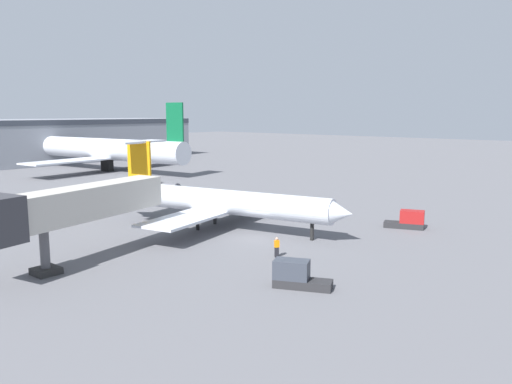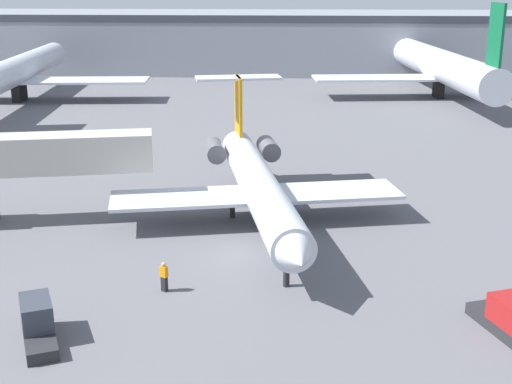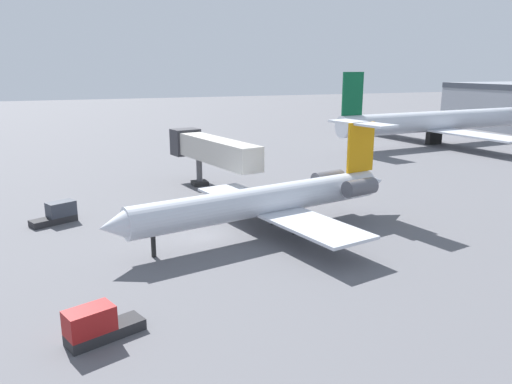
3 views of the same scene
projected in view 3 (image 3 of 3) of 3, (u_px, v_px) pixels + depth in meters
ground_plane at (209, 241)px, 40.47m from camera, size 400.00×400.00×0.10m
regional_jet at (274, 198)px, 42.00m from camera, size 20.58×27.84×8.79m
jet_bridge at (209, 149)px, 56.29m from camera, size 16.98×6.22×6.40m
ground_crew_marshaller at (128, 222)px, 42.35m from camera, size 0.48×0.44×1.69m
baggage_tug_lead at (58, 214)px, 44.87m from camera, size 2.92×4.22×1.90m
baggage_tug_trailing at (97, 326)px, 25.38m from camera, size 2.68×4.24×1.90m
parked_airliner_west_end at (434, 122)px, 90.26m from camera, size 35.61×42.09×13.08m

